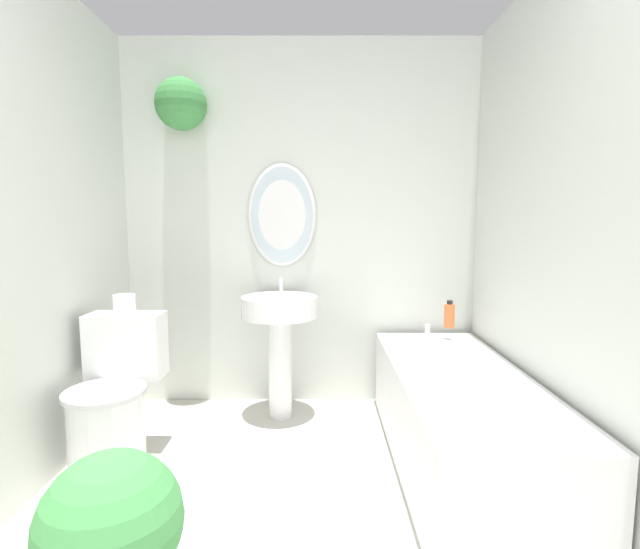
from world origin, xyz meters
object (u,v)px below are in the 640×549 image
(pedestal_sink, at_px, (279,326))
(toilet_paper_roll, at_px, (124,304))
(bathtub, at_px, (459,417))
(toilet, at_px, (113,403))
(potted_plant, at_px, (111,529))
(shampoo_bottle, at_px, (449,315))

(pedestal_sink, bearing_deg, toilet_paper_roll, -151.94)
(pedestal_sink, xyz_separation_m, bathtub, (0.95, -0.60, -0.32))
(toilet, height_order, potted_plant, toilet)
(pedestal_sink, xyz_separation_m, toilet_paper_roll, (-0.78, -0.41, 0.21))
(potted_plant, bearing_deg, bathtub, 33.83)
(toilet_paper_roll, bearing_deg, bathtub, -6.05)
(toilet_paper_roll, bearing_deg, pedestal_sink, 28.06)
(toilet, relative_size, bathtub, 0.45)
(shampoo_bottle, distance_m, potted_plant, 2.15)
(toilet, relative_size, pedestal_sink, 0.86)
(shampoo_bottle, xyz_separation_m, toilet_paper_roll, (-1.84, -0.46, 0.15))
(toilet, height_order, pedestal_sink, pedestal_sink)
(shampoo_bottle, relative_size, toilet_paper_roll, 1.56)
(pedestal_sink, distance_m, bathtub, 1.16)
(toilet, xyz_separation_m, pedestal_sink, (0.78, 0.60, 0.25))
(toilet, bearing_deg, shampoo_bottle, 19.31)
(pedestal_sink, relative_size, toilet_paper_roll, 7.88)
(bathtub, height_order, toilet_paper_roll, toilet_paper_roll)
(pedestal_sink, height_order, toilet_paper_roll, pedestal_sink)
(pedestal_sink, xyz_separation_m, potted_plant, (-0.39, -1.49, -0.29))
(shampoo_bottle, bearing_deg, bathtub, -100.32)
(shampoo_bottle, bearing_deg, toilet_paper_roll, -165.87)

